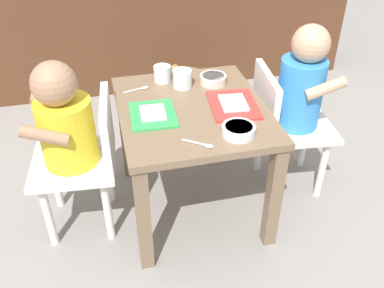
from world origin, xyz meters
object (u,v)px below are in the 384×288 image
Objects in this scene: spoon_by_left_tray at (201,144)px; food_tray_right at (233,104)px; seated_child_left at (70,129)px; spoon_by_right_tray at (139,89)px; water_cup_right at (182,80)px; seated_child_right at (297,93)px; dining_table at (192,127)px; veggie_bowl_far at (239,130)px; food_tray_left at (153,114)px; water_cup_left at (162,74)px; dog at (200,89)px; veggie_bowl_near at (213,79)px.

food_tray_right is at bearing 49.98° from spoon_by_left_tray.
seated_child_left is 6.60× the size of spoon_by_right_tray.
seated_child_right is at bearing -15.38° from water_cup_right.
veggie_bowl_far is (0.10, -0.20, 0.10)m from dining_table.
water_cup_right is at bearing 52.12° from food_tray_left.
seated_child_right reaches higher than veggie_bowl_far.
spoon_by_right_tray is at bearing 167.34° from seated_child_right.
water_cup_left is at bearing 72.49° from food_tray_left.
food_tray_left reaches higher than spoon_by_right_tray.
water_cup_right is at bearing 19.84° from seated_child_left.
water_cup_left is (-0.06, 0.21, 0.11)m from dining_table.
dog is at bearing 49.00° from spoon_by_right_tray.
spoon_by_right_tray is (-0.10, -0.05, -0.02)m from water_cup_left.
veggie_bowl_near reaches higher than spoon_by_left_tray.
veggie_bowl_far is (-0.04, -0.17, 0.01)m from food_tray_right.
dining_table is 0.17m from food_tray_right.
spoon_by_right_tray is at bearing -152.95° from water_cup_left.
dining_table is at bearing -89.74° from water_cup_right.
seated_child_left is 0.55m from veggie_bowl_near.
water_cup_left is (0.08, 0.24, 0.02)m from food_tray_left.
dog is (0.58, 0.54, -0.20)m from seated_child_left.
spoon_by_left_tray is (0.38, -0.23, 0.03)m from seated_child_left.
food_tray_right is 0.26m from spoon_by_left_tray.
water_cup_left is at bearing 94.64° from spoon_by_left_tray.
water_cup_left is 0.11m from spoon_by_right_tray.
food_tray_left is at bearing -107.51° from water_cup_left.
veggie_bowl_near is at bearing 86.90° from veggie_bowl_far.
food_tray_right is 0.31m from water_cup_left.
seated_child_right is at bearing 5.29° from dining_table.
seated_child_left reaches higher than dining_table.
water_cup_left is (0.35, 0.21, 0.06)m from seated_child_left.
food_tray_left is 0.28m from food_tray_right.
water_cup_left is 0.09m from water_cup_right.
dog is at bearing 43.03° from seated_child_left.
seated_child_right reaches higher than spoon_by_right_tray.
veggie_bowl_far is at bearing -54.69° from spoon_by_right_tray.
veggie_bowl_far reaches higher than spoon_by_right_tray.
dining_table is 0.17m from food_tray_left.
veggie_bowl_near is (-0.02, 0.18, 0.01)m from food_tray_right.
water_cup_right is at bearing -113.48° from dog.
spoon_by_left_tray is 0.41m from spoon_by_right_tray.
food_tray_left is (-0.14, -0.03, 0.09)m from dining_table.
food_tray_right is at bearing 0.00° from food_tray_left.
veggie_bowl_near is at bearing 1.44° from water_cup_right.
food_tray_left is 2.87× the size of water_cup_left.
veggie_bowl_far reaches higher than spoon_by_left_tray.
seated_child_right is at bearing 2.44° from seated_child_left.
seated_child_right reaches higher than water_cup_left.
dog is 0.62m from food_tray_right.
veggie_bowl_near is at bearing 158.35° from seated_child_right.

